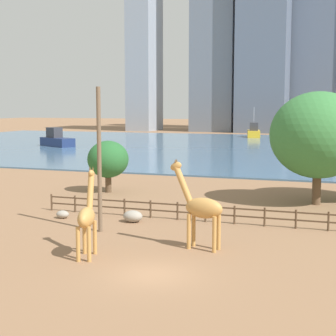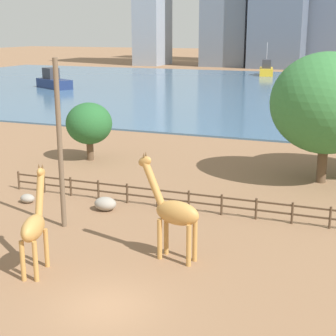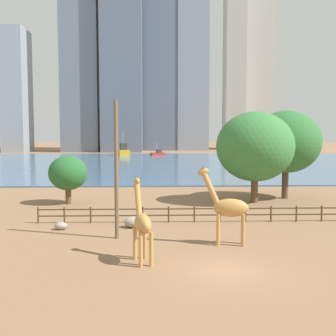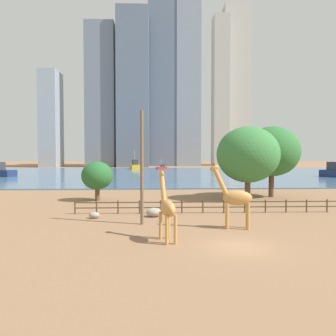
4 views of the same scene
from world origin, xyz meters
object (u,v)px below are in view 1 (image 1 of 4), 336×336
(utility_pole, at_px, (99,160))
(boat_sailboat, at_px, (57,140))
(giraffe_tall, at_px, (201,207))
(boat_tug, at_px, (254,132))
(tree_right_tall, at_px, (318,135))
(giraffe_companion, at_px, (87,217))
(boat_barge, at_px, (296,135))
(boulder_near_fence, at_px, (63,214))
(boulder_by_pole, at_px, (133,216))
(tree_center_broad, at_px, (108,159))

(utility_pole, relative_size, boat_sailboat, 1.07)
(giraffe_tall, bearing_deg, boat_tug, -72.98)
(tree_right_tall, xyz_separation_m, boat_tug, (-19.79, 87.20, -4.33))
(giraffe_companion, distance_m, utility_pole, 6.20)
(boat_barge, bearing_deg, utility_pole, 64.20)
(boat_tug, bearing_deg, giraffe_tall, 177.01)
(boat_sailboat, bearing_deg, boat_tug, 80.47)
(giraffe_companion, relative_size, boulder_near_fence, 5.03)
(boulder_by_pole, bearing_deg, giraffe_tall, -38.56)
(utility_pole, bearing_deg, boulder_near_fence, 148.31)
(giraffe_tall, bearing_deg, utility_pole, -4.95)
(boat_sailboat, xyz_separation_m, boat_barge, (42.85, 41.55, -0.61))
(boat_sailboat, distance_m, boat_barge, 59.69)
(tree_center_broad, xyz_separation_m, boat_tug, (-0.70, 87.29, -1.67))
(tree_center_broad, bearing_deg, utility_pole, -66.51)
(boat_barge, bearing_deg, boulder_by_pole, 64.69)
(boulder_near_fence, bearing_deg, tree_center_broad, 98.58)
(tree_center_broad, relative_size, boat_sailboat, 0.56)
(utility_pole, relative_size, boat_barge, 2.10)
(giraffe_tall, height_order, tree_right_tall, tree_right_tall)
(utility_pole, height_order, boat_tug, utility_pole)
(boulder_near_fence, distance_m, boat_sailboat, 66.56)
(boulder_near_fence, bearing_deg, utility_pole, -31.69)
(utility_pole, relative_size, boulder_by_pole, 6.71)
(utility_pole, height_order, boat_sailboat, utility_pole)
(boulder_near_fence, xyz_separation_m, tree_center_broad, (-1.72, 11.43, 2.86))
(boat_sailboat, xyz_separation_m, boat_tug, (32.21, 41.89, 0.02))
(giraffe_tall, height_order, boulder_near_fence, giraffe_tall)
(utility_pole, bearing_deg, giraffe_companion, -70.71)
(utility_pole, relative_size, tree_right_tall, 1.00)
(giraffe_companion, height_order, boat_barge, giraffe_companion)
(giraffe_companion, xyz_separation_m, boat_tug, (-8.74, 106.83, -0.77))
(boulder_near_fence, bearing_deg, giraffe_tall, -21.31)
(utility_pole, distance_m, tree_right_tall, 19.29)
(giraffe_tall, bearing_deg, tree_center_broad, -40.71)
(giraffe_tall, bearing_deg, tree_right_tall, -100.02)
(boulder_near_fence, height_order, boat_barge, boat_barge)
(giraffe_tall, distance_m, utility_pole, 7.89)
(boulder_near_fence, distance_m, boat_barge, 98.73)
(utility_pole, distance_m, boulder_near_fence, 6.84)
(giraffe_companion, height_order, utility_pole, utility_pole)
(utility_pole, bearing_deg, giraffe_tall, -14.16)
(boulder_by_pole, xyz_separation_m, tree_center_broad, (-7.11, 10.94, 2.73))
(giraffe_companion, relative_size, boat_tug, 0.54)
(giraffe_tall, height_order, boulder_by_pole, giraffe_tall)
(boulder_near_fence, xyz_separation_m, boat_barge, (8.22, 98.38, 0.56))
(giraffe_tall, relative_size, boat_sailboat, 0.59)
(giraffe_companion, bearing_deg, giraffe_tall, -71.91)
(boulder_by_pole, distance_m, tree_right_tall, 17.16)
(boat_sailboat, height_order, boat_tug, boat_tug)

